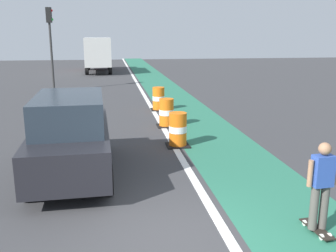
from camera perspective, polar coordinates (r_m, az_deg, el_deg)
name	(u,v)px	position (r m, az deg, el deg)	size (l,w,h in m)	color
ground_plane	(177,240)	(6.85, 1.42, -16.90)	(100.00, 100.00, 0.00)	#38383A
bike_lane_strip	(183,108)	(18.47, 2.22, 2.78)	(2.50, 80.00, 0.01)	#286B51
lane_divider_stripe	(152,109)	(18.25, -2.42, 2.64)	(0.20, 80.00, 0.01)	silver
skateboarder_on_lane	(321,185)	(7.21, 22.18, -8.29)	(0.57, 0.81, 1.69)	black
parked_suv_nearest	(71,135)	(9.74, -14.49, -1.35)	(2.04, 4.66, 2.04)	black
traffic_barrel_front	(178,130)	(12.00, 1.50, -0.59)	(0.73, 0.73, 1.09)	orange
traffic_barrel_mid	(166,113)	(14.61, -0.24, 1.99)	(0.73, 0.73, 1.09)	orange
traffic_barrel_back	(159,99)	(17.84, -1.44, 4.12)	(0.73, 0.73, 1.09)	orange
delivery_truck_down_block	(98,53)	(36.87, -10.55, 10.87)	(2.48, 7.65, 3.23)	beige
traffic_light_corner	(50,35)	(24.78, -17.40, 13.08)	(0.41, 0.32, 5.10)	#2D2D2D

